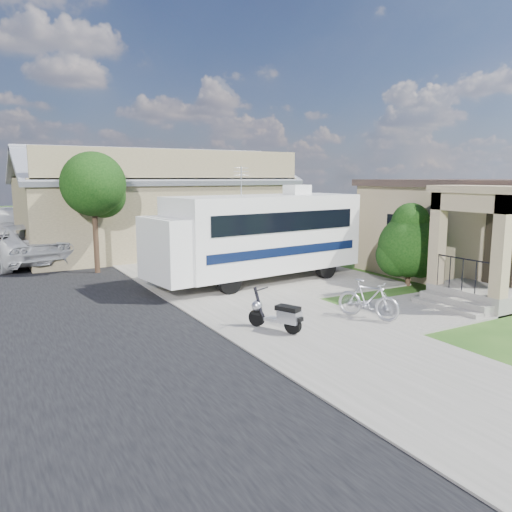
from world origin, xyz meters
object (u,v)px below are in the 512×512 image
van (7,227)px  motorhome (258,234)px  pickup_truck (23,244)px  garden_hose (433,300)px  scooter (278,315)px  bicycle (368,302)px  shrub (409,243)px

van → motorhome: bearing=-66.8°
pickup_truck → garden_hose: (9.82, -13.22, -0.76)m
scooter → pickup_truck: size_ratio=0.23×
bicycle → van: van is taller
shrub → pickup_truck: shrub is taller
pickup_truck → garden_hose: 16.48m
pickup_truck → van: van is taller
garden_hose → shrub: bearing=61.3°
motorhome → bicycle: bearing=-96.1°
motorhome → garden_hose: 6.11m
motorhome → bicycle: size_ratio=4.77×
bicycle → garden_hose: 3.01m
shrub → motorhome: bearing=144.8°
motorhome → scooter: size_ratio=5.68×
shrub → scooter: (-6.64, -2.32, -0.99)m
van → shrub: bearing=-59.9°
motorhome → scooter: motorhome is taller
shrub → pickup_truck: bearing=134.7°
van → bicycle: bearing=-72.6°
van → garden_hose: bearing=-65.1°
motorhome → garden_hose: motorhome is taller
bicycle → garden_hose: bicycle is taller
motorhome → shrub: (4.18, -2.95, -0.26)m
bicycle → pickup_truck: size_ratio=0.27×
shrub → scooter: size_ratio=2.00×
motorhome → pickup_truck: motorhome is taller
garden_hose → scooter: bearing=-177.8°
motorhome → van: size_ratio=1.20×
shrub → van: 21.40m
scooter → pickup_truck: pickup_truck is taller
scooter → bicycle: (2.54, -0.25, 0.06)m
shrub → bicycle: (-4.09, -2.57, -0.93)m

